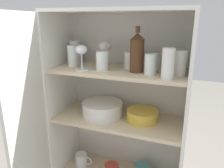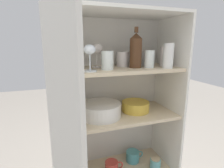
# 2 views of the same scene
# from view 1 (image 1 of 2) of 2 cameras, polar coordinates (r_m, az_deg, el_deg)

# --- Properties ---
(cupboard_back_panel) EXTENTS (0.81, 0.02, 1.33)m
(cupboard_back_panel) POSITION_cam_1_polar(r_m,az_deg,el_deg) (1.54, 3.85, -7.67)
(cupboard_back_panel) COLOR silver
(cupboard_back_panel) RESTS_ON ground_plane
(cupboard_side_left) EXTENTS (0.02, 0.37, 1.33)m
(cupboard_side_left) POSITION_cam_1_polar(r_m,az_deg,el_deg) (1.55, -12.40, -7.88)
(cupboard_side_left) COLOR white
(cupboard_side_left) RESTS_ON ground_plane
(cupboard_side_right) EXTENTS (0.02, 0.37, 1.33)m
(cupboard_side_right) POSITION_cam_1_polar(r_m,az_deg,el_deg) (1.33, 18.41, -12.72)
(cupboard_side_right) COLOR white
(cupboard_side_right) RESTS_ON ground_plane
(cupboard_top_panel) EXTENTS (0.81, 0.37, 0.02)m
(cupboard_top_panel) POSITION_cam_1_polar(r_m,az_deg,el_deg) (1.23, 1.95, 18.70)
(cupboard_top_panel) COLOR white
(cupboard_top_panel) RESTS_ON cupboard_side_left
(shelf_board_middle) EXTENTS (0.77, 0.33, 0.02)m
(shelf_board_middle) POSITION_cam_1_polar(r_m,az_deg,el_deg) (1.37, 1.69, -9.20)
(shelf_board_middle) COLOR beige
(shelf_board_upper) EXTENTS (0.77, 0.33, 0.02)m
(shelf_board_upper) POSITION_cam_1_polar(r_m,az_deg,el_deg) (1.27, 1.80, 3.47)
(shelf_board_upper) COLOR beige
(cupboard_door) EXTENTS (0.12, 0.39, 1.33)m
(cupboard_door) POSITION_cam_1_polar(r_m,az_deg,el_deg) (1.26, -20.40, -14.61)
(cupboard_door) COLOR silver
(cupboard_door) RESTS_ON ground_plane
(tumbler_glass_0) EXTENTS (0.06, 0.06, 0.15)m
(tumbler_glass_0) POSITION_cam_1_polar(r_m,az_deg,el_deg) (1.08, 14.44, 5.21)
(tumbler_glass_0) COLOR white
(tumbler_glass_0) RESTS_ON shelf_board_upper
(tumbler_glass_1) EXTENTS (0.06, 0.06, 0.11)m
(tumbler_glass_1) POSITION_cam_1_polar(r_m,az_deg,el_deg) (1.15, 9.96, 5.11)
(tumbler_glass_1) COLOR white
(tumbler_glass_1) RESTS_ON shelf_board_upper
(tumbler_glass_2) EXTENTS (0.06, 0.06, 0.13)m
(tumbler_glass_2) POSITION_cam_1_polar(r_m,az_deg,el_deg) (1.35, -10.23, 7.22)
(tumbler_glass_2) COLOR white
(tumbler_glass_2) RESTS_ON shelf_board_upper
(tumbler_glass_3) EXTENTS (0.07, 0.07, 0.11)m
(tumbler_glass_3) POSITION_cam_1_polar(r_m,az_deg,el_deg) (1.23, -2.55, 6.06)
(tumbler_glass_3) COLOR white
(tumbler_glass_3) RESTS_ON shelf_board_upper
(tumbler_glass_4) EXTENTS (0.08, 0.08, 0.13)m
(tumbler_glass_4) POSITION_cam_1_polar(r_m,az_deg,el_deg) (1.16, 17.09, 5.26)
(tumbler_glass_4) COLOR silver
(tumbler_glass_4) RESTS_ON shelf_board_upper
(tumbler_glass_5) EXTENTS (0.07, 0.07, 0.09)m
(tumbler_glass_5) POSITION_cam_1_polar(r_m,az_deg,el_deg) (1.25, 11.12, 5.63)
(tumbler_glass_5) COLOR white
(tumbler_glass_5) RESTS_ON shelf_board_upper
(tumbler_glass_6) EXTENTS (0.08, 0.08, 0.10)m
(tumbler_glass_6) POSITION_cam_1_polar(r_m,az_deg,el_deg) (1.28, 5.09, 6.23)
(tumbler_glass_6) COLOR silver
(tumbler_glass_6) RESTS_ON shelf_board_upper
(tumbler_glass_7) EXTENTS (0.07, 0.07, 0.15)m
(tumbler_glass_7) POSITION_cam_1_polar(r_m,az_deg,el_deg) (1.46, -9.61, 8.31)
(tumbler_glass_7) COLOR silver
(tumbler_glass_7) RESTS_ON shelf_board_upper
(wine_glass_0) EXTENTS (0.07, 0.07, 0.14)m
(wine_glass_0) POSITION_cam_1_polar(r_m,az_deg,el_deg) (1.23, -7.99, 8.19)
(wine_glass_0) COLOR white
(wine_glass_0) RESTS_ON shelf_board_upper
(wine_glass_1) EXTENTS (0.08, 0.08, 0.15)m
(wine_glass_1) POSITION_cam_1_polar(r_m,az_deg,el_deg) (1.34, -1.94, 9.41)
(wine_glass_1) COLOR silver
(wine_glass_1) RESTS_ON shelf_board_upper
(wine_bottle) EXTENTS (0.08, 0.08, 0.24)m
(wine_bottle) POSITION_cam_1_polar(r_m,az_deg,el_deg) (1.18, 6.55, 8.21)
(wine_bottle) COLOR #4C2D19
(wine_bottle) RESTS_ON shelf_board_upper
(plate_stack_white) EXTENTS (0.25, 0.25, 0.09)m
(plate_stack_white) POSITION_cam_1_polar(r_m,az_deg,el_deg) (1.38, -2.52, -6.53)
(plate_stack_white) COLOR silver
(plate_stack_white) RESTS_ON shelf_board_middle
(mixing_bowl_large) EXTENTS (0.19, 0.19, 0.07)m
(mixing_bowl_large) POSITION_cam_1_polar(r_m,az_deg,el_deg) (1.33, 7.94, -7.98)
(mixing_bowl_large) COLOR gold
(mixing_bowl_large) RESTS_ON shelf_board_middle
(coffee_mug_extra_2) EXTENTS (0.12, 0.08, 0.09)m
(coffee_mug_extra_2) POSITION_cam_1_polar(r_m,az_deg,el_deg) (1.67, -7.91, -19.03)
(coffee_mug_extra_2) COLOR white
(coffee_mug_extra_2) RESTS_ON shelf_board_lower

